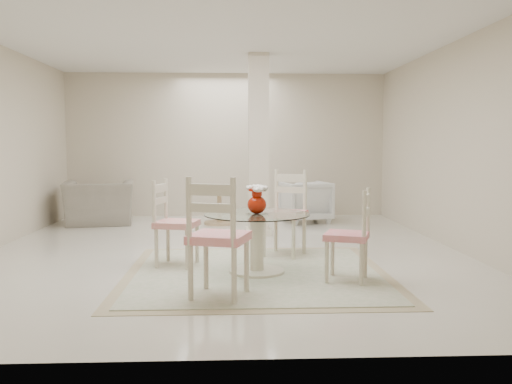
{
  "coord_description": "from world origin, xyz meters",
  "views": [
    {
      "loc": [
        0.1,
        -6.83,
        1.36
      ],
      "look_at": [
        0.36,
        -1.01,
        0.85
      ],
      "focal_mm": 38.0,
      "sensor_mm": 36.0,
      "label": 1
    }
  ],
  "objects_px": {
    "dining_chair_south": "(216,229)",
    "recliner_taupe": "(99,203)",
    "column": "(258,145)",
    "side_table": "(219,209)",
    "red_vase": "(257,199)",
    "dining_chair_north": "(287,206)",
    "dining_table": "(257,243)",
    "dining_chair_west": "(171,216)",
    "dining_chair_east": "(354,228)",
    "armchair_white": "(305,202)"
  },
  "relations": [
    {
      "from": "armchair_white",
      "to": "side_table",
      "type": "distance_m",
      "value": 1.52
    },
    {
      "from": "dining_table",
      "to": "armchair_white",
      "type": "distance_m",
      "value": 3.93
    },
    {
      "from": "red_vase",
      "to": "dining_chair_north",
      "type": "height_order",
      "value": "dining_chair_north"
    },
    {
      "from": "column",
      "to": "armchair_white",
      "type": "distance_m",
      "value": 1.85
    },
    {
      "from": "dining_chair_south",
      "to": "recliner_taupe",
      "type": "relative_size",
      "value": 1.06
    },
    {
      "from": "column",
      "to": "armchair_white",
      "type": "bearing_deg",
      "value": 55.33
    },
    {
      "from": "dining_chair_east",
      "to": "armchair_white",
      "type": "height_order",
      "value": "dining_chair_east"
    },
    {
      "from": "recliner_taupe",
      "to": "dining_chair_north",
      "type": "bearing_deg",
      "value": 127.18
    },
    {
      "from": "red_vase",
      "to": "dining_chair_west",
      "type": "relative_size",
      "value": 0.28
    },
    {
      "from": "red_vase",
      "to": "dining_chair_west",
      "type": "xyz_separation_m",
      "value": [
        -0.94,
        0.39,
        -0.23
      ]
    },
    {
      "from": "dining_chair_east",
      "to": "armchair_white",
      "type": "distance_m",
      "value": 4.2
    },
    {
      "from": "column",
      "to": "dining_chair_east",
      "type": "distance_m",
      "value": 3.12
    },
    {
      "from": "armchair_white",
      "to": "side_table",
      "type": "relative_size",
      "value": 1.39
    },
    {
      "from": "red_vase",
      "to": "dining_chair_north",
      "type": "xyz_separation_m",
      "value": [
        0.41,
        0.94,
        -0.19
      ]
    },
    {
      "from": "dining_chair_west",
      "to": "armchair_white",
      "type": "bearing_deg",
      "value": -15.81
    },
    {
      "from": "dining_chair_north",
      "to": "dining_table",
      "type": "bearing_deg",
      "value": -86.75
    },
    {
      "from": "recliner_taupe",
      "to": "side_table",
      "type": "height_order",
      "value": "recliner_taupe"
    },
    {
      "from": "column",
      "to": "side_table",
      "type": "bearing_deg",
      "value": 118.82
    },
    {
      "from": "recliner_taupe",
      "to": "side_table",
      "type": "relative_size",
      "value": 1.98
    },
    {
      "from": "dining_chair_west",
      "to": "side_table",
      "type": "height_order",
      "value": "dining_chair_west"
    },
    {
      "from": "dining_chair_west",
      "to": "recliner_taupe",
      "type": "relative_size",
      "value": 0.95
    },
    {
      "from": "column",
      "to": "side_table",
      "type": "height_order",
      "value": "column"
    },
    {
      "from": "dining_chair_east",
      "to": "armchair_white",
      "type": "relative_size",
      "value": 1.28
    },
    {
      "from": "dining_chair_north",
      "to": "armchair_white",
      "type": "bearing_deg",
      "value": 104.46
    },
    {
      "from": "recliner_taupe",
      "to": "column",
      "type": "bearing_deg",
      "value": 146.26
    },
    {
      "from": "armchair_white",
      "to": "side_table",
      "type": "height_order",
      "value": "armchair_white"
    },
    {
      "from": "red_vase",
      "to": "recliner_taupe",
      "type": "distance_m",
      "value": 4.51
    },
    {
      "from": "dining_chair_west",
      "to": "armchair_white",
      "type": "relative_size",
      "value": 1.34
    },
    {
      "from": "red_vase",
      "to": "column",
      "type": "bearing_deg",
      "value": 86.92
    },
    {
      "from": "dining_chair_east",
      "to": "dining_chair_west",
      "type": "bearing_deg",
      "value": -92.62
    },
    {
      "from": "recliner_taupe",
      "to": "side_table",
      "type": "distance_m",
      "value": 2.06
    },
    {
      "from": "dining_chair_east",
      "to": "dining_chair_south",
      "type": "height_order",
      "value": "dining_chair_south"
    },
    {
      "from": "column",
      "to": "dining_chair_north",
      "type": "bearing_deg",
      "value": -80.22
    },
    {
      "from": "dining_table",
      "to": "column",
      "type": "bearing_deg",
      "value": 86.83
    },
    {
      "from": "dining_chair_east",
      "to": "dining_chair_north",
      "type": "distance_m",
      "value": 1.44
    },
    {
      "from": "red_vase",
      "to": "dining_chair_east",
      "type": "bearing_deg",
      "value": -23.0
    },
    {
      "from": "dining_table",
      "to": "dining_chair_east",
      "type": "height_order",
      "value": "dining_chair_east"
    },
    {
      "from": "dining_chair_west",
      "to": "dining_chair_south",
      "type": "relative_size",
      "value": 0.89
    },
    {
      "from": "column",
      "to": "recliner_taupe",
      "type": "xyz_separation_m",
      "value": [
        -2.67,
        1.2,
        -0.98
      ]
    },
    {
      "from": "dining_chair_north",
      "to": "armchair_white",
      "type": "height_order",
      "value": "dining_chair_north"
    },
    {
      "from": "column",
      "to": "dining_chair_west",
      "type": "distance_m",
      "value": 2.5
    },
    {
      "from": "dining_table",
      "to": "dining_chair_west",
      "type": "height_order",
      "value": "dining_chair_west"
    },
    {
      "from": "column",
      "to": "red_vase",
      "type": "height_order",
      "value": "column"
    },
    {
      "from": "column",
      "to": "dining_chair_south",
      "type": "xyz_separation_m",
      "value": [
        -0.54,
        -3.45,
        -0.72
      ]
    },
    {
      "from": "red_vase",
      "to": "recliner_taupe",
      "type": "height_order",
      "value": "red_vase"
    },
    {
      "from": "red_vase",
      "to": "dining_chair_south",
      "type": "height_order",
      "value": "dining_chair_south"
    },
    {
      "from": "dining_table",
      "to": "dining_chair_south",
      "type": "bearing_deg",
      "value": -112.78
    },
    {
      "from": "column",
      "to": "dining_table",
      "type": "height_order",
      "value": "column"
    },
    {
      "from": "dining_table",
      "to": "recliner_taupe",
      "type": "distance_m",
      "value": 4.49
    },
    {
      "from": "dining_chair_south",
      "to": "armchair_white",
      "type": "distance_m",
      "value": 4.96
    }
  ]
}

